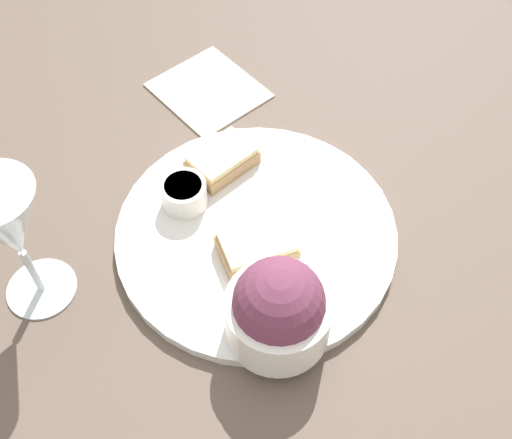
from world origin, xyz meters
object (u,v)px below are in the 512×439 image
at_px(salad_bowl, 279,309).
at_px(sauce_ramekin, 184,193).
at_px(cheese_toast_far, 222,160).
at_px(wine_glass, 9,228).
at_px(napkin, 209,89).
at_px(cheese_toast_near, 257,246).

xyz_separation_m(salad_bowl, sauce_ramekin, (0.00, -0.19, -0.02)).
distance_m(salad_bowl, sauce_ramekin, 0.19).
bearing_deg(cheese_toast_far, wine_glass, 7.93).
height_order(cheese_toast_far, wine_glass, wine_glass).
bearing_deg(napkin, wine_glass, 29.32).
bearing_deg(wine_glass, salad_bowl, 135.56).
height_order(cheese_toast_near, cheese_toast_far, same).
bearing_deg(cheese_toast_near, salad_bowl, 70.25).
bearing_deg(wine_glass, napkin, -150.68).
bearing_deg(salad_bowl, napkin, -108.96).
xyz_separation_m(sauce_ramekin, wine_glass, (0.18, 0.01, 0.08)).
xyz_separation_m(salad_bowl, cheese_toast_near, (-0.03, -0.09, -0.03)).
bearing_deg(sauce_ramekin, salad_bowl, 90.42).
xyz_separation_m(cheese_toast_near, napkin, (-0.09, -0.26, -0.02)).
xyz_separation_m(sauce_ramekin, napkin, (-0.12, -0.16, -0.03)).
xyz_separation_m(cheese_toast_far, wine_glass, (0.25, 0.03, 0.09)).
relative_size(sauce_ramekin, cheese_toast_near, 0.58).
bearing_deg(sauce_ramekin, napkin, -127.25).
xyz_separation_m(cheese_toast_near, wine_glass, (0.22, -0.09, 0.09)).
height_order(salad_bowl, cheese_toast_near, salad_bowl).
distance_m(cheese_toast_near, wine_glass, 0.25).
bearing_deg(cheese_toast_near, cheese_toast_far, -103.77).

